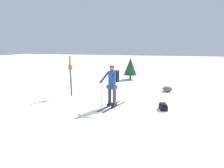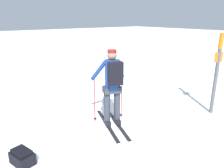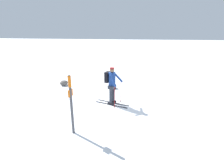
# 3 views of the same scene
# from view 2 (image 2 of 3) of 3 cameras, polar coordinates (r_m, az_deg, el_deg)

# --- Properties ---
(ground_plane) EXTENTS (80.00, 80.00, 0.00)m
(ground_plane) POSITION_cam_2_polar(r_m,az_deg,el_deg) (5.12, -7.66, -11.86)
(ground_plane) COLOR white
(skier) EXTENTS (0.97, 1.70, 1.79)m
(skier) POSITION_cam_2_polar(r_m,az_deg,el_deg) (4.92, 0.08, 0.11)
(skier) COLOR black
(skier) RESTS_ON ground_plane
(dropped_backpack) EXTENTS (0.38, 0.48, 0.27)m
(dropped_backpack) POSITION_cam_2_polar(r_m,az_deg,el_deg) (4.31, -22.39, -17.26)
(dropped_backpack) COLOR black
(dropped_backpack) RESTS_ON ground_plane
(trail_marker) EXTENTS (0.24, 0.10, 2.09)m
(trail_marker) POSITION_cam_2_polar(r_m,az_deg,el_deg) (6.15, 25.78, 3.80)
(trail_marker) COLOR #4C4C51
(trail_marker) RESTS_ON ground_plane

